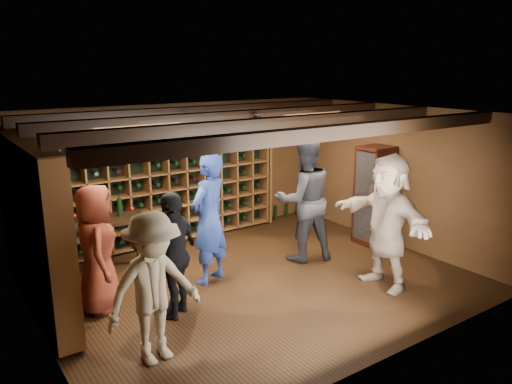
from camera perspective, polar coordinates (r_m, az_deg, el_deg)
ground at (r=7.63m, az=0.02°, el=-10.14°), size 6.00×6.00×0.00m
room_shell at (r=7.03m, az=-0.21°, el=8.28°), size 6.00×6.00×6.00m
wine_rack_back at (r=8.97m, az=-11.29°, el=1.08°), size 4.65×0.30×2.20m
wine_rack_left at (r=6.93m, az=-23.83°, el=-3.79°), size 0.30×2.65×2.20m
crate_shelf at (r=10.37m, az=3.67°, el=5.44°), size 1.20×0.32×2.07m
display_cabinet at (r=9.21m, az=13.31°, el=-0.58°), size 0.55×0.50×1.75m
man_blue_shirt at (r=7.34m, az=-5.42°, el=-3.06°), size 0.84×0.72×1.95m
man_grey_suit at (r=8.18m, az=5.50°, el=-0.86°), size 1.18×1.03×2.05m
guest_red_floral at (r=6.80m, az=-17.73°, el=-6.23°), size 0.73×0.94×1.70m
guest_woman_black at (r=6.44m, az=-9.30°, el=-7.08°), size 1.02×0.90×1.65m
guest_khaki at (r=5.52m, az=-11.63°, el=-10.74°), size 1.15×0.73×1.69m
guest_beige at (r=7.40m, az=14.76°, el=-3.25°), size 0.73×1.87×1.97m
tasting_table at (r=7.93m, az=-16.90°, el=-3.73°), size 1.26×0.75×1.17m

